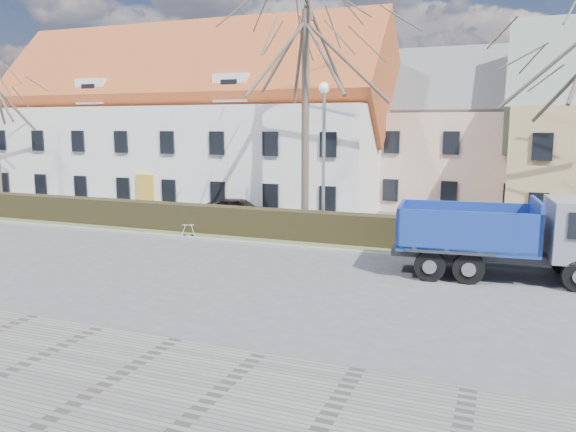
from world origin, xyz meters
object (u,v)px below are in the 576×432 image
at_px(dump_truck, 494,236).
at_px(parked_car_a, 239,209).
at_px(streetlight, 324,161).
at_px(cart_frame, 183,231).

distance_m(dump_truck, parked_car_a, 14.87).
height_order(streetlight, cart_frame, streetlight).
xyz_separation_m(dump_truck, parked_car_a, (-13.10, 6.99, -0.80)).
height_order(streetlight, parked_car_a, streetlight).
height_order(dump_truck, streetlight, streetlight).
bearing_deg(dump_truck, parked_car_a, 146.06).
xyz_separation_m(dump_truck, streetlight, (-7.38, 4.10, 2.09)).
bearing_deg(cart_frame, dump_truck, -7.69).
bearing_deg(streetlight, dump_truck, -29.04).
xyz_separation_m(dump_truck, cart_frame, (-13.30, 1.80, -1.07)).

